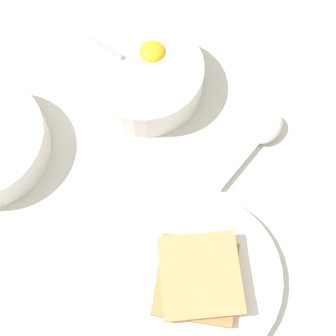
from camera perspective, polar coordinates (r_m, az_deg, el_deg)
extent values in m
plane|color=beige|center=(0.68, -0.35, 1.36)|extent=(3.00, 3.00, 0.00)
cylinder|color=white|center=(0.72, -2.93, 11.00)|extent=(0.18, 0.18, 0.05)
cylinder|color=white|center=(0.71, -2.96, 11.43)|extent=(0.15, 0.15, 0.02)
ellipsoid|color=yellow|center=(0.71, -1.95, 13.97)|extent=(0.04, 0.04, 0.02)
cylinder|color=black|center=(0.70, -1.48, 12.16)|extent=(0.04, 0.04, 0.00)
ellipsoid|color=silver|center=(0.70, -4.43, 12.64)|extent=(0.03, 0.02, 0.01)
cube|color=silver|center=(0.70, -7.67, 14.51)|extent=(0.05, 0.03, 0.03)
cylinder|color=white|center=(0.62, 3.39, -13.02)|extent=(0.22, 0.22, 0.01)
cylinder|color=white|center=(0.61, 3.44, -12.89)|extent=(0.16, 0.16, 0.00)
cube|color=tan|center=(0.61, 3.44, -13.38)|extent=(0.14, 0.14, 0.01)
cube|color=tan|center=(0.60, 3.93, -12.87)|extent=(0.14, 0.14, 0.01)
ellipsoid|color=white|center=(0.70, 11.89, 4.87)|extent=(0.05, 0.07, 0.03)
cube|color=white|center=(0.68, 8.41, 0.51)|extent=(0.04, 0.10, 0.01)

